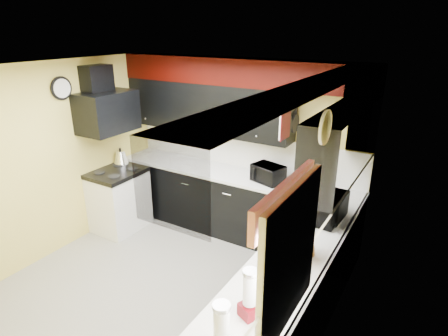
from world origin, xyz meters
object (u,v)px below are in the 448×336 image
Objects in this scene: knife_block at (306,183)px; toaster_oven at (268,173)px; utensil_crock at (306,184)px; kettle at (121,157)px; microwave at (326,207)px.

toaster_oven is at bearing 174.75° from knife_block.
toaster_oven is at bearing 178.86° from utensil_crock.
kettle is at bearing -152.12° from toaster_oven.
microwave is at bearing -55.10° from utensil_crock.
knife_block is 2.80m from kettle.
toaster_oven is 0.79× the size of microwave.
toaster_oven is at bearing 11.50° from kettle.
utensil_crock is at bearing -95.81° from knife_block.
utensil_crock is 0.82× the size of kettle.
utensil_crock is (-0.43, 0.62, -0.05)m from microwave.
utensil_crock is at bearing 9.11° from kettle.
toaster_oven is at bearing 59.86° from microwave.
toaster_oven is 0.53m from knife_block.
knife_block is (0.00, 0.02, 0.00)m from utensil_crock.
toaster_oven is 1.15m from microwave.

